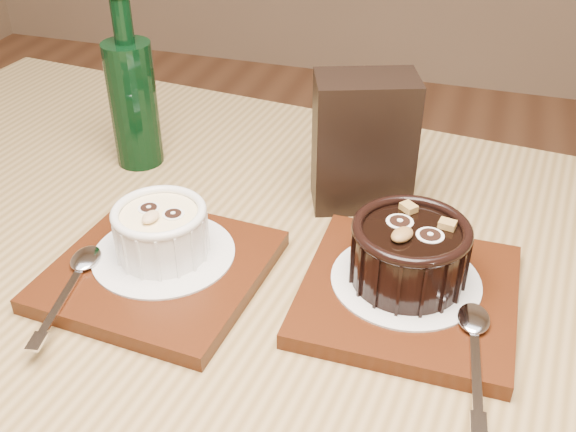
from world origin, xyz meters
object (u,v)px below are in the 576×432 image
at_px(condiment_stand, 363,143).
at_px(green_bottle, 133,99).
at_px(tray_right, 408,294).
at_px(ramekin_dark, 409,250).
at_px(table, 258,385).
at_px(ramekin_white, 161,229).
at_px(tray_left, 160,270).

relative_size(condiment_stand, green_bottle, 0.70).
height_order(tray_right, ramekin_dark, ramekin_dark).
distance_m(table, tray_right, 0.16).
distance_m(ramekin_white, condiment_stand, 0.22).
distance_m(ramekin_dark, green_bottle, 0.37).
bearing_deg(condiment_stand, tray_right, -62.71).
distance_m(ramekin_white, tray_right, 0.23).
relative_size(table, tray_left, 7.08).
height_order(tray_left, ramekin_dark, ramekin_dark).
height_order(tray_left, ramekin_white, ramekin_white).
bearing_deg(condiment_stand, green_bottle, 178.06).
distance_m(tray_right, condiment_stand, 0.18).
relative_size(ramekin_white, green_bottle, 0.42).
height_order(table, ramekin_dark, ramekin_dark).
xyz_separation_m(table, ramekin_dark, (0.12, 0.06, 0.14)).
relative_size(ramekin_white, tray_right, 0.47).
bearing_deg(condiment_stand, ramekin_dark, -62.75).
xyz_separation_m(table, green_bottle, (-0.22, 0.21, 0.17)).
xyz_separation_m(tray_left, condiment_stand, (0.14, 0.18, 0.06)).
xyz_separation_m(ramekin_white, condiment_stand, (0.15, 0.17, 0.03)).
bearing_deg(ramekin_dark, table, -127.52).
height_order(tray_right, green_bottle, green_bottle).
height_order(table, condiment_stand, condiment_stand).
bearing_deg(tray_left, ramekin_white, 97.93).
relative_size(ramekin_dark, condiment_stand, 0.72).
bearing_deg(tray_left, green_bottle, 122.30).
bearing_deg(ramekin_dark, green_bottle, -179.08).
height_order(table, ramekin_white, ramekin_white).
distance_m(table, ramekin_white, 0.17).
relative_size(tray_left, ramekin_dark, 1.79).
bearing_deg(table, condiment_stand, 77.09).
bearing_deg(tray_left, ramekin_dark, 11.38).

